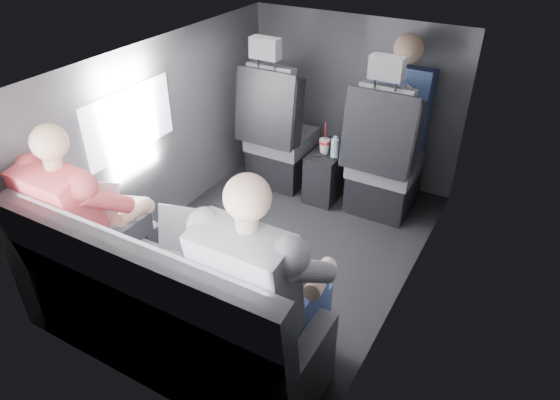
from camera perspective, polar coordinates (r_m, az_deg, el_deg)
The scene contains 20 objects.
floor at distance 3.52m, azimuth -0.62°, elevation -5.75°, with size 2.60×2.60×0.00m, color black.
ceiling at distance 2.89m, azimuth -0.78°, elevation 15.83°, with size 2.60×2.60×0.00m, color #B2B2AD.
panel_left at distance 3.64m, azimuth -13.15°, elevation 7.19°, with size 0.02×2.60×1.35m, color #56565B.
panel_right at distance 2.86m, azimuth 15.08°, elevation -0.40°, with size 0.02×2.60×1.35m, color #56565B.
panel_front at distance 4.22m, azimuth 8.37°, elevation 11.26°, with size 1.80×0.02×1.35m, color #56565B.
panel_back at distance 2.32m, azimuth -17.25°, elevation -9.64°, with size 1.80×0.02×1.35m, color #56565B.
side_window at distance 3.34m, azimuth -16.74°, elevation 8.60°, with size 0.02×0.75×0.42m, color white.
seatbelt at distance 3.48m, azimuth 11.44°, elevation 8.53°, with size 0.05×0.01×0.65m, color black.
front_seat_left at distance 4.12m, azimuth -0.22°, elevation 6.92°, with size 0.52×0.58×1.26m.
front_seat_right at distance 3.80m, azimuth 11.66°, elevation 3.90°, with size 0.52×0.58×1.26m.
center_console at distance 4.07m, azimuth 5.59°, elevation 3.20°, with size 0.24×0.48×0.41m.
rear_bench at distance 2.68m, azimuth -12.39°, elevation -12.65°, with size 1.60×0.57×0.92m.
soda_cup at distance 3.89m, azimuth 5.10°, elevation 6.23°, with size 0.08×0.08×0.25m.
water_bottle at distance 3.83m, azimuth 6.28°, elevation 5.95°, with size 0.06×0.06×0.17m.
laptop_white at distance 3.00m, azimuth -19.12°, elevation -0.50°, with size 0.38×0.40×0.24m.
laptop_silver at distance 2.63m, azimuth -8.62°, elevation -3.80°, with size 0.41×0.40×0.25m.
laptop_black at distance 2.40m, azimuth 0.10°, elevation -7.61°, with size 0.31×0.27×0.22m.
passenger_rear_left at distance 2.90m, azimuth -21.06°, elevation -2.17°, with size 0.51×0.63×1.23m.
passenger_rear_right at distance 2.27m, azimuth -1.86°, elevation -9.93°, with size 0.53×0.65×1.27m.
passenger_front_right at distance 3.88m, azimuth 13.59°, elevation 10.11°, with size 0.42×0.42×0.88m.
Camera 1 is at (1.40, -2.39, 2.17)m, focal length 32.00 mm.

